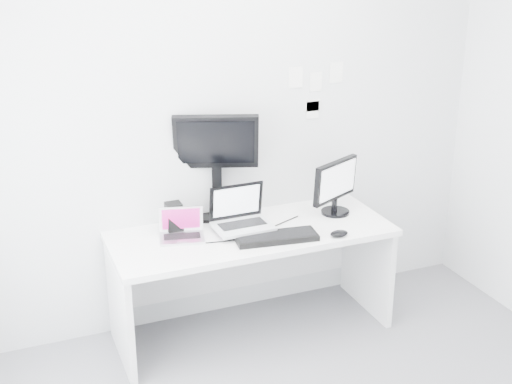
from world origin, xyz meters
The scene contains 14 objects.
back_wall centered at (0.00, 1.60, 1.35)m, with size 3.60×3.60×0.00m, color silver.
desk centered at (0.00, 1.25, 0.36)m, with size 1.80×0.70×0.73m, color white.
macbook centered at (-0.45, 1.29, 0.83)m, with size 0.27×0.21×0.21m, color silver.
speaker centered at (-0.46, 1.42, 0.83)m, with size 0.10×0.10×0.20m, color black.
dell_laptop centered at (-0.06, 1.25, 0.88)m, with size 0.36×0.28×0.30m, color silver.
rear_monitor centered at (-0.13, 1.54, 1.10)m, with size 0.54×0.20×0.74m, color black.
samsung_monitor centered at (0.63, 1.32, 0.92)m, with size 0.42×0.19×0.39m, color black.
keyboard centered at (0.09, 1.07, 0.75)m, with size 0.51×0.18×0.03m, color black.
mouse centered at (0.47, 0.97, 0.75)m, with size 0.12×0.08×0.04m, color black.
wall_note_0 centered at (0.45, 1.59, 1.62)m, with size 0.10×0.00×0.14m, color white.
wall_note_1 centered at (0.60, 1.59, 1.58)m, with size 0.09×0.00×0.13m, color white.
wall_note_2 centered at (0.75, 1.59, 1.63)m, with size 0.10×0.00×0.14m, color white.
wall_note_3 centered at (0.58, 1.59, 1.42)m, with size 0.11×0.00×0.08m, color white.
wall_note_4 centered at (0.58, 1.59, 1.39)m, with size 0.10×0.00×0.12m, color white.
Camera 1 is at (-1.47, -2.46, 2.49)m, focal length 48.03 mm.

